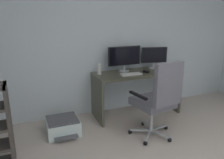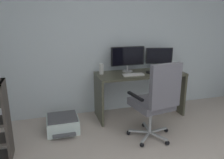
% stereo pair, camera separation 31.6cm
% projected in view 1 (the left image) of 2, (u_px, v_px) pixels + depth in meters
% --- Properties ---
extents(wall_back, '(5.34, 0.10, 2.69)m').
position_uv_depth(wall_back, '(108.00, 35.00, 3.87)').
color(wall_back, silver).
rests_on(wall_back, ground).
extents(desk, '(1.46, 0.58, 0.75)m').
position_uv_depth(desk, '(137.00, 84.00, 3.87)').
color(desk, '#474636').
rests_on(desk, ground).
extents(monitor_main, '(0.58, 0.18, 0.42)m').
position_uv_depth(monitor_main, '(124.00, 57.00, 3.82)').
color(monitor_main, '#B2B5B7').
rests_on(monitor_main, desk).
extents(monitor_secondary, '(0.46, 0.18, 0.38)m').
position_uv_depth(monitor_secondary, '(154.00, 56.00, 4.03)').
color(monitor_secondary, '#B2B5B7').
rests_on(monitor_secondary, desk).
extents(keyboard, '(0.35, 0.15, 0.02)m').
position_uv_depth(keyboard, '(131.00, 74.00, 3.65)').
color(keyboard, silver).
rests_on(keyboard, desk).
extents(computer_mouse, '(0.09, 0.11, 0.03)m').
position_uv_depth(computer_mouse, '(146.00, 72.00, 3.78)').
color(computer_mouse, black).
rests_on(computer_mouse, desk).
extents(desktop_speaker, '(0.07, 0.07, 0.17)m').
position_uv_depth(desktop_speaker, '(99.00, 69.00, 3.65)').
color(desktop_speaker, silver).
rests_on(desktop_speaker, desk).
extents(office_chair, '(0.63, 0.67, 1.12)m').
position_uv_depth(office_chair, '(158.00, 98.00, 3.05)').
color(office_chair, '#B7BABC').
rests_on(office_chair, ground).
extents(printer, '(0.46, 0.52, 0.23)m').
position_uv_depth(printer, '(63.00, 126.00, 3.32)').
color(printer, silver).
rests_on(printer, ground).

